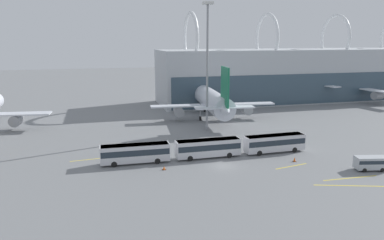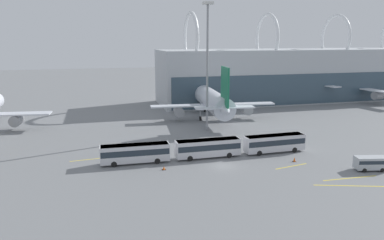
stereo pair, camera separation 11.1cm
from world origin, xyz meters
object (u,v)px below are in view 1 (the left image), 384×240
Objects in this scene: floodlight_mast at (207,54)px; airliner_parked_remote at (354,84)px; traffic_cone_0 at (295,159)px; traffic_cone_1 at (164,168)px; airliner_at_gate_far at (212,101)px; shuttle_bus_2 at (274,142)px; service_van_foreground at (371,162)px; shuttle_bus_0 at (135,152)px; shuttle_bus_1 at (208,147)px.

airliner_parked_remote is at bearing 24.97° from floodlight_mast.
traffic_cone_0 is 23.23m from traffic_cone_1.
airliner_parked_remote reaches higher than traffic_cone_0.
airliner_at_gate_far is 0.89× the size of airliner_parked_remote.
airliner_at_gate_far is 31.79m from shuttle_bus_2.
service_van_foreground is 12.25m from traffic_cone_0.
shuttle_bus_0 is 28.15m from traffic_cone_0.
airliner_at_gate_far reaches higher than shuttle_bus_1.
shuttle_bus_0 is 1.00× the size of shuttle_bus_1.
floodlight_mast reaches higher than shuttle_bus_0.
airliner_parked_remote is 1.32× the size of floodlight_mast.
traffic_cone_1 is at bearing -154.34° from shuttle_bus_1.
airliner_parked_remote is 77.60m from traffic_cone_0.
service_van_foreground is 34.25m from traffic_cone_1.
floodlight_mast is at bearing 58.30° from traffic_cone_1.
service_van_foreground is at bearing -36.02° from traffic_cone_0.
service_van_foreground is (-44.58, -62.23, -4.13)m from airliner_parked_remote.
shuttle_bus_0 is 19.12× the size of traffic_cone_1.
floodlight_mast is at bearing 161.58° from airliner_at_gate_far.
airliner_at_gate_far is at bearing 53.62° from shuttle_bus_0.
airliner_at_gate_far is 2.86× the size of shuttle_bus_2.
traffic_cone_0 reaches higher than traffic_cone_1.
service_van_foreground is at bearing -15.21° from traffic_cone_1.
traffic_cone_0 is (14.16, -6.15, -1.58)m from shuttle_bus_1.
floodlight_mast reaches higher than shuttle_bus_2.
floodlight_mast is (-62.78, -29.23, 12.42)m from airliner_parked_remote.
traffic_cone_1 is at bearing -121.70° from floodlight_mast.
traffic_cone_1 is (-77.61, -53.25, -5.20)m from airliner_parked_remote.
floodlight_mast is 33.28m from traffic_cone_1.
shuttle_bus_1 is at bearing 0.58° from shuttle_bus_0.
shuttle_bus_2 is 6.27m from traffic_cone_0.
airliner_parked_remote reaches higher than shuttle_bus_2.
airliner_parked_remote is at bearing 45.32° from traffic_cone_0.
shuttle_bus_0 is at bearing 132.88° from traffic_cone_1.
airliner_parked_remote reaches higher than shuttle_bus_1.
shuttle_bus_0 and shuttle_bus_1 have the same top height.
airliner_parked_remote reaches higher than traffic_cone_1.
traffic_cone_0 is (0.93, -5.99, -1.58)m from shuttle_bus_2.
shuttle_bus_0 is at bearing 147.50° from airliner_at_gate_far.
traffic_cone_0 is at bearing 156.15° from service_van_foreground.
shuttle_bus_2 is at bearing 98.86° from traffic_cone_0.
shuttle_bus_0 is at bearing 177.67° from shuttle_bus_2.
traffic_cone_1 is (-33.03, 8.98, -1.07)m from service_van_foreground.
shuttle_bus_2 is 19.13× the size of traffic_cone_1.
shuttle_bus_1 is at bearing 177.73° from shuttle_bus_2.
shuttle_bus_1 and shuttle_bus_2 have the same top height.
airliner_parked_remote is at bearing 66.55° from service_van_foreground.
shuttle_bus_2 is at bearing 10.67° from traffic_cone_1.
airliner_at_gate_far is 2.88× the size of shuttle_bus_1.
shuttle_bus_1 is at bearing 166.02° from airliner_at_gate_far.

